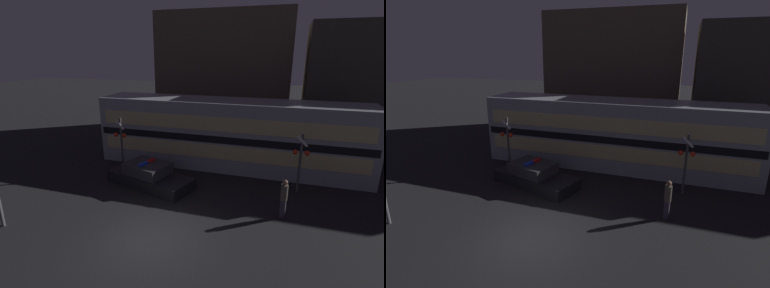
% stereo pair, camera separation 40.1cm
% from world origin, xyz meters
% --- Properties ---
extents(ground_plane, '(120.00, 120.00, 0.00)m').
position_xyz_m(ground_plane, '(0.00, 0.00, 0.00)').
color(ground_plane, black).
extents(train, '(16.36, 3.00, 4.20)m').
position_xyz_m(train, '(1.29, 8.88, 2.10)').
color(train, '#999EA5').
rests_on(train, ground_plane).
extents(police_car, '(5.14, 3.24, 1.33)m').
position_xyz_m(police_car, '(-2.21, 4.72, 0.49)').
color(police_car, black).
rests_on(police_car, ground_plane).
extents(pedestrian, '(0.30, 0.30, 1.79)m').
position_xyz_m(pedestrian, '(4.84, 3.42, 0.92)').
color(pedestrian, '#3F384C').
rests_on(pedestrian, ground_plane).
extents(crossing_signal_near, '(0.81, 0.32, 3.18)m').
position_xyz_m(crossing_signal_near, '(5.49, 6.13, 1.88)').
color(crossing_signal_near, '#4C4C51').
rests_on(crossing_signal_near, ground_plane).
extents(crossing_signal_far, '(0.81, 0.32, 3.33)m').
position_xyz_m(crossing_signal_far, '(-4.56, 5.91, 1.96)').
color(crossing_signal_far, '#4C4C51').
rests_on(crossing_signal_far, ground_plane).
extents(building_left, '(10.99, 6.62, 10.15)m').
position_xyz_m(building_left, '(-0.79, 18.00, 5.08)').
color(building_left, brown).
rests_on(building_left, ground_plane).
extents(building_center, '(6.61, 6.39, 9.02)m').
position_xyz_m(building_center, '(9.05, 16.47, 4.51)').
color(building_center, '#47423D').
rests_on(building_center, ground_plane).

